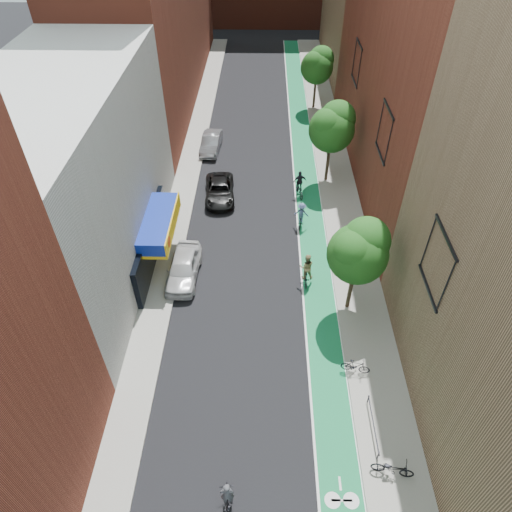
# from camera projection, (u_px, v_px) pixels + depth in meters

# --- Properties ---
(ground) EXTENTS (160.00, 160.00, 0.00)m
(ground) POSITION_uv_depth(u_px,v_px,m) (250.00, 475.00, 20.38)
(ground) COLOR black
(ground) RESTS_ON ground
(bike_lane) EXTENTS (2.00, 68.00, 0.01)m
(bike_lane) POSITION_uv_depth(u_px,v_px,m) (305.00, 168.00, 39.52)
(bike_lane) COLOR #15764B
(bike_lane) RESTS_ON ground
(sidewalk_left) EXTENTS (2.00, 68.00, 0.15)m
(sidewalk_left) POSITION_uv_depth(u_px,v_px,m) (190.00, 166.00, 39.63)
(sidewalk_left) COLOR gray
(sidewalk_left) RESTS_ON ground
(sidewalk_right) EXTENTS (3.00, 68.00, 0.15)m
(sidewalk_right) POSITION_uv_depth(u_px,v_px,m) (334.00, 167.00, 39.44)
(sidewalk_right) COLOR gray
(sidewalk_right) RESTS_ON ground
(building_left_white) EXTENTS (8.00, 20.00, 12.00)m
(building_left_white) POSITION_uv_depth(u_px,v_px,m) (69.00, 184.00, 26.84)
(building_left_white) COLOR silver
(building_left_white) RESTS_ON ground
(building_right_mid_red) EXTENTS (8.00, 28.00, 22.00)m
(building_right_mid_red) POSITION_uv_depth(u_px,v_px,m) (430.00, 33.00, 31.99)
(building_right_mid_red) COLOR maroon
(building_right_mid_red) RESTS_ON ground
(tree_near) EXTENTS (3.40, 3.36, 6.42)m
(tree_near) POSITION_uv_depth(u_px,v_px,m) (359.00, 250.00, 24.56)
(tree_near) COLOR #332619
(tree_near) RESTS_ON ground
(tree_mid) EXTENTS (3.55, 3.53, 6.74)m
(tree_mid) POSITION_uv_depth(u_px,v_px,m) (333.00, 126.00, 34.75)
(tree_mid) COLOR #332619
(tree_mid) RESTS_ON ground
(tree_far) EXTENTS (3.30, 3.25, 6.21)m
(tree_far) POSITION_uv_depth(u_px,v_px,m) (317.00, 65.00, 45.35)
(tree_far) COLOR #332619
(tree_far) RESTS_ON ground
(parked_car_white) EXTENTS (2.07, 4.78, 1.61)m
(parked_car_white) POSITION_uv_depth(u_px,v_px,m) (184.00, 268.00, 29.12)
(parked_car_white) COLOR silver
(parked_car_white) RESTS_ON ground
(parked_car_black) EXTENTS (2.61, 4.98, 1.34)m
(parked_car_black) POSITION_uv_depth(u_px,v_px,m) (220.00, 191.00, 35.76)
(parked_car_black) COLOR black
(parked_car_black) RESTS_ON ground
(parked_car_silver) EXTENTS (1.84, 4.48, 1.45)m
(parked_car_silver) POSITION_uv_depth(u_px,v_px,m) (211.00, 143.00, 41.31)
(parked_car_silver) COLOR gray
(parked_car_silver) RESTS_ON ground
(cyclist_lead) EXTENTS (0.85, 1.87, 1.97)m
(cyclist_lead) POSITION_uv_depth(u_px,v_px,m) (227.00, 500.00, 18.98)
(cyclist_lead) COLOR black
(cyclist_lead) RESTS_ON ground
(cyclist_lane_near) EXTENTS (0.91, 1.71, 2.22)m
(cyclist_lane_near) POSITION_uv_depth(u_px,v_px,m) (306.00, 271.00, 28.67)
(cyclist_lane_near) COLOR black
(cyclist_lane_near) RESTS_ON ground
(cyclist_lane_mid) EXTENTS (1.11, 1.96, 2.13)m
(cyclist_lane_mid) POSITION_uv_depth(u_px,v_px,m) (300.00, 187.00, 35.96)
(cyclist_lane_mid) COLOR black
(cyclist_lane_mid) RESTS_ON ground
(cyclist_lane_far) EXTENTS (1.14, 1.60, 1.96)m
(cyclist_lane_far) POSITION_uv_depth(u_px,v_px,m) (301.00, 216.00, 32.97)
(cyclist_lane_far) COLOR black
(cyclist_lane_far) RESTS_ON ground
(parked_bike_mid) EXTENTS (1.59, 0.74, 0.92)m
(parked_bike_mid) POSITION_uv_depth(u_px,v_px,m) (356.00, 366.00, 23.87)
(parked_bike_mid) COLOR black
(parked_bike_mid) RESTS_ON sidewalk_right
(parked_bike_far) EXTENTS (1.97, 1.00, 0.99)m
(parked_bike_far) POSITION_uv_depth(u_px,v_px,m) (393.00, 468.00, 19.96)
(parked_bike_far) COLOR black
(parked_bike_far) RESTS_ON sidewalk_right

